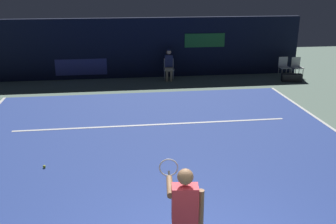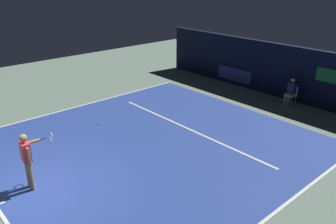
% 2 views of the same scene
% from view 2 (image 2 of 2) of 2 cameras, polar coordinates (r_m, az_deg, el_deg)
% --- Properties ---
extents(ground_plane, '(29.90, 29.90, 0.00)m').
position_cam_2_polar(ground_plane, '(12.57, -2.79, -5.31)').
color(ground_plane, slate).
extents(court_surface, '(10.40, 10.88, 0.01)m').
position_cam_2_polar(court_surface, '(12.57, -2.79, -5.29)').
color(court_surface, '#2D479E').
rests_on(court_surface, ground).
extents(line_sideline_left, '(0.10, 10.88, 0.01)m').
position_cam_2_polar(line_sideline_left, '(9.72, 17.46, -15.58)').
color(line_sideline_left, white).
rests_on(line_sideline_left, court_surface).
extents(line_sideline_right, '(0.10, 10.88, 0.01)m').
position_cam_2_polar(line_sideline_right, '(16.56, -14.07, 1.08)').
color(line_sideline_right, white).
rests_on(line_sideline_right, court_surface).
extents(line_service, '(8.12, 0.10, 0.01)m').
position_cam_2_polar(line_service, '(13.71, 3.42, -2.81)').
color(line_service, white).
rests_on(line_service, court_surface).
extents(back_wall, '(14.51, 0.33, 2.60)m').
position_cam_2_polar(back_wall, '(17.97, 17.82, 6.64)').
color(back_wall, black).
rests_on(back_wall, ground).
extents(tennis_player, '(0.53, 0.97, 1.73)m').
position_cam_2_polar(tennis_player, '(10.44, -22.29, -7.09)').
color(tennis_player, '#8C6647').
rests_on(tennis_player, ground).
extents(line_judge_on_chair, '(0.48, 0.56, 1.32)m').
position_cam_2_polar(line_judge_on_chair, '(16.95, 19.76, 3.30)').
color(line_judge_on_chair, white).
rests_on(line_judge_on_chair, ground).
extents(tennis_ball, '(0.07, 0.07, 0.07)m').
position_cam_2_polar(tennis_ball, '(14.34, -11.47, -1.93)').
color(tennis_ball, '#CCE033').
rests_on(tennis_ball, court_surface).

